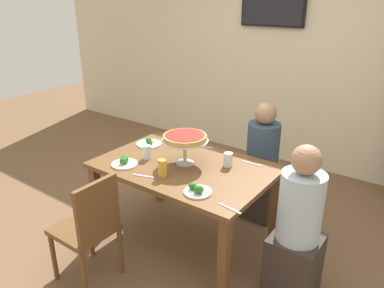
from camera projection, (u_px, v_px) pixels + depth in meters
ground_plane at (185, 240)px, 3.31m from camera, size 12.00×12.00×0.00m
rear_partition at (295, 52)px, 4.43m from camera, size 8.00×0.12×2.80m
dining_table at (185, 175)px, 3.07m from camera, size 1.41×0.95×0.74m
television at (273, 5)px, 4.33m from camera, size 0.80×0.05×0.47m
diner_head_east at (297, 233)px, 2.58m from camera, size 0.34×0.34×1.15m
diner_far_right at (261, 169)px, 3.52m from camera, size 0.34×0.34×1.15m
chair_near_left at (90, 225)px, 2.67m from camera, size 0.40×0.40×0.87m
deep_dish_pizza_stand at (185, 139)px, 2.97m from camera, size 0.38×0.38×0.25m
salad_plate_near_diner at (124, 162)px, 3.02m from camera, size 0.22×0.22×0.07m
salad_plate_far_diner at (197, 190)px, 2.58m from camera, size 0.20×0.20×0.07m
salad_plate_spare at (149, 143)px, 3.43m from camera, size 0.23×0.23×0.07m
beer_glass_amber_tall at (162, 168)px, 2.81m from camera, size 0.07×0.07×0.14m
water_glass_clear_near at (228, 160)px, 2.99m from camera, size 0.07×0.07×0.11m
water_glass_clear_far at (147, 152)px, 3.13m from camera, size 0.07×0.07×0.12m
cutlery_fork_near at (203, 147)px, 3.37m from camera, size 0.17×0.08×0.00m
cutlery_knife_near at (252, 164)px, 3.04m from camera, size 0.18×0.02×0.00m
cutlery_fork_far at (176, 143)px, 3.48m from camera, size 0.18×0.07×0.00m
cutlery_knife_far at (144, 176)px, 2.84m from camera, size 0.18×0.07×0.00m
cutlery_spare_fork at (230, 208)px, 2.40m from camera, size 0.18×0.04×0.00m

